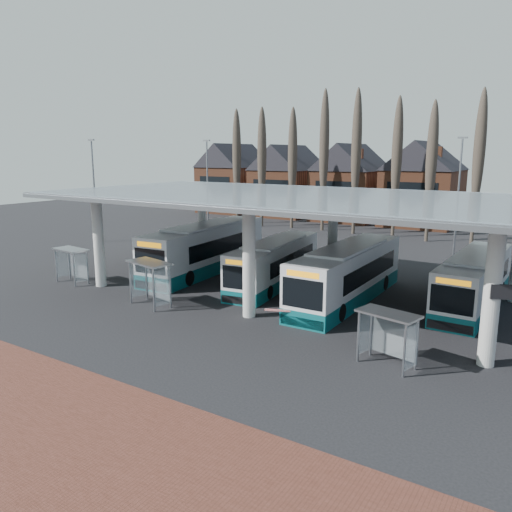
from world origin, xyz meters
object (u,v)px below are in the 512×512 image
Objects in this scene: bus_2 at (348,275)px; shelter_0 at (73,258)px; shelter_1 at (152,273)px; bus_3 at (474,281)px; shelter_2 at (389,327)px; bus_0 at (207,249)px; bus_1 at (275,264)px.

shelter_0 is at bearing -161.14° from bus_2.
bus_3 is at bearing 44.34° from shelter_1.
shelter_0 is 0.88× the size of shelter_1.
bus_2 is at bearing 135.16° from shelter_2.
bus_0 reaches higher than bus_1.
bus_0 is at bearing -174.14° from bus_3.
shelter_1 is at bearing -170.93° from shelter_2.
bus_2 is 7.28m from bus_3.
bus_1 is at bearing 152.90° from shelter_2.
shelter_2 is (10.78, -8.99, 0.27)m from bus_1.
bus_1 is 0.92× the size of bus_2.
bus_3 is 3.63× the size of shelter_1.
shelter_1 is (-3.68, -8.07, 0.48)m from bus_1.
bus_0 is 4.91× the size of shelter_0.
bus_1 is 5.72m from bus_2.
shelter_0 is at bearing -171.95° from shelter_2.
bus_2 reaches higher than shelter_1.
shelter_2 is at bearing 1.10° from shelter_0.
shelter_1 reaches higher than shelter_0.
bus_2 is (12.00, -1.45, -0.12)m from bus_0.
bus_2 reaches higher than shelter_0.
bus_0 is 12.09m from bus_2.
bus_2 is (5.65, -0.91, 0.16)m from bus_1.
bus_1 is at bearing 77.54° from shelter_1.
bus_0 is 1.19× the size of bus_3.
bus_0 reaches higher than bus_2.
bus_3 is at bearing 23.23° from bus_2.
shelter_0 is (-24.35, -9.15, 0.29)m from bus_3.
shelter_2 is at bearing -33.85° from bus_0.
bus_2 is 3.96× the size of shelter_1.
shelter_1 is (-15.99, -10.09, 0.47)m from bus_3.
bus_1 is 14.04m from shelter_2.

